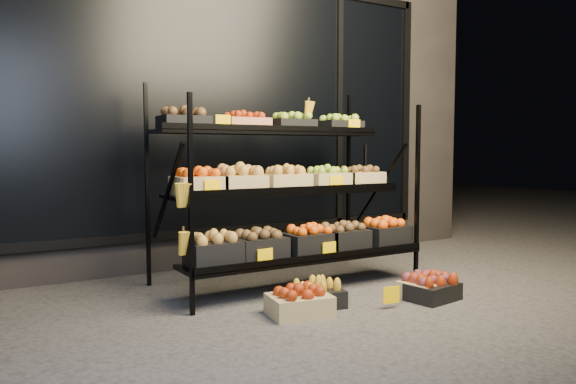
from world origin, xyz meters
TOP-DOWN VIEW (x-y plane):
  - ground at (0.00, 0.00)m, footprint 24.00×24.00m
  - building at (0.00, 2.59)m, footprint 6.00×2.08m
  - display_rack at (-0.01, 0.60)m, footprint 2.18×1.02m
  - tag_floor_b at (0.23, -0.40)m, footprint 0.13×0.01m
  - floor_crate_left at (-0.40, -0.20)m, footprint 0.45×0.36m
  - floor_crate_midleft at (-0.19, -0.09)m, footprint 0.40×0.32m
  - floor_crate_midright at (0.66, -0.31)m, footprint 0.43×0.35m
  - floor_crate_right at (0.65, -0.39)m, footprint 0.41×0.33m

SIDE VIEW (x-z plane):
  - ground at x=0.00m, z-range 0.00..0.00m
  - tag_floor_b at x=0.23m, z-range 0.00..0.12m
  - floor_crate_midleft at x=-0.19m, z-range -0.01..0.18m
  - floor_crate_right at x=0.65m, z-range -0.01..0.19m
  - floor_crate_midright at x=0.66m, z-range -0.01..0.19m
  - floor_crate_left at x=-0.40m, z-range -0.01..0.20m
  - display_rack at x=-0.01m, z-range -0.05..1.62m
  - building at x=0.00m, z-range 0.00..3.50m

